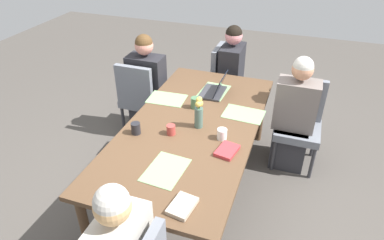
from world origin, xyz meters
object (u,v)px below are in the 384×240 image
Objects in this scene: coffee_mug_near_left at (222,134)px; chair_head_left_left_far at (226,78)px; dining_table at (192,131)px; person_head_left_left_far at (231,79)px; coffee_mug_centre_right at (136,128)px; book_red_cover at (182,206)px; laptop_head_left_left_far at (215,90)px; coffee_mug_centre_left at (171,130)px; person_far_right_near at (293,120)px; book_blue_cover at (227,151)px; person_near_left_mid at (148,91)px; coffee_mug_near_right at (195,103)px; flower_vase at (199,112)px; chair_far_right_near at (300,119)px; chair_near_left_mid at (140,95)px.

chair_head_left_left_far is at bearing -167.26° from coffee_mug_near_left.
dining_table is 1.84× the size of person_head_left_left_far.
chair_head_left_left_far is at bearing 169.07° from coffee_mug_centre_right.
book_red_cover is (0.81, -0.04, -0.03)m from coffee_mug_near_left.
laptop_head_left_left_far is 3.81× the size of coffee_mug_centre_left.
person_far_right_near is 5.97× the size of book_blue_cover.
person_near_left_mid is at bearing -139.60° from book_red_cover.
coffee_mug_near_right is at bearing -137.58° from coffee_mug_near_left.
chair_head_left_left_far is 4.50× the size of book_red_cover.
book_red_cover is (0.91, 0.19, -0.13)m from flower_vase.
chair_far_right_near is at bearing 117.68° from coffee_mug_near_right.
coffee_mug_centre_left is (0.98, 0.70, 0.25)m from person_near_left_mid.
book_blue_cover is (0.99, -0.44, 0.22)m from person_far_right_near.
person_head_left_left_far is at bearing 175.73° from coffee_mug_near_right.
laptop_head_left_left_far reaches higher than chair_head_left_left_far.
person_near_left_mid is 14.23× the size of coffee_mug_centre_left.
laptop_head_left_left_far is (0.10, 0.91, 0.28)m from chair_near_left_mid.
person_near_left_mid is (-0.07, 0.06, 0.03)m from chair_near_left_mid.
person_near_left_mid is at bearing -124.02° from coffee_mug_near_right.
flower_vase is 0.43m from book_blue_cover.
chair_head_left_left_far is at bearing 132.60° from chair_near_left_mid.
person_head_left_left_far is at bearing 127.78° from chair_near_left_mid.
book_red_cover is (0.92, 0.26, 0.08)m from dining_table.
book_blue_cover is (1.07, 1.20, 0.22)m from person_near_left_mid.
coffee_mug_centre_right is 0.50× the size of book_blue_cover.
book_red_cover is at bearing 45.24° from coffee_mug_centre_right.
chair_near_left_mid is 3.12× the size of flower_vase.
dining_table is at bearing -114.68° from book_blue_cover.
chair_near_left_mid is 0.10m from person_near_left_mid.
dining_table is 2.45× the size of chair_head_left_left_far.
dining_table is at bearing 124.57° from coffee_mug_centre_right.
dining_table is 6.88× the size of laptop_head_left_left_far.
dining_table is at bearing -48.22° from chair_far_right_near.
person_head_left_left_far reaches higher than chair_head_left_left_far.
coffee_mug_centre_right is at bearing -79.00° from book_blue_cover.
chair_near_left_mid is at bearing -137.01° from book_red_cover.
chair_near_left_mid reaches higher than dining_table.
flower_vase is 1.44× the size of book_red_cover.
flower_vase is 0.54m from coffee_mug_centre_right.
person_far_right_near is at bearing 166.71° from book_blue_cover.
person_near_left_mid reaches higher than book_blue_cover.
person_head_left_left_far reaches higher than coffee_mug_near_right.
person_head_left_left_far is 1.33× the size of chair_far_right_near.
coffee_mug_near_right is (0.43, 0.81, 0.28)m from chair_near_left_mid.
flower_vase is 0.94m from book_red_cover.
dining_table is at bearing -156.11° from book_red_cover.
chair_head_left_left_far is 1.65m from coffee_mug_near_left.
coffee_mug_centre_left is (0.98, -1.00, 0.27)m from chair_far_right_near.
coffee_mug_near_left is 0.45× the size of book_red_cover.
coffee_mug_centre_left reaches higher than dining_table.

